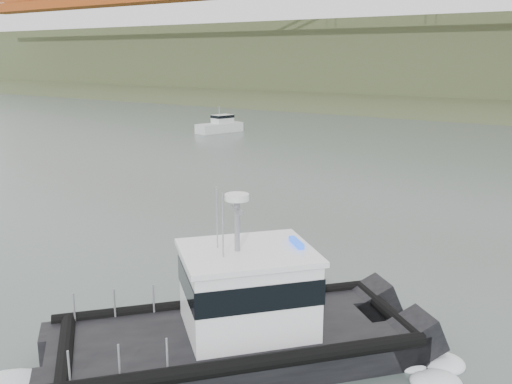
{
  "coord_description": "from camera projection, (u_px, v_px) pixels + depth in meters",
  "views": [
    {
      "loc": [
        19.1,
        -17.58,
        9.82
      ],
      "look_at": [
        1.51,
        7.99,
        2.4
      ],
      "focal_mm": 40.0,
      "sensor_mm": 36.0,
      "label": 1
    }
  ],
  "objects": [
    {
      "name": "patrol_boat",
      "position": [
        237.0,
        319.0,
        18.56
      ],
      "size": [
        11.14,
        12.07,
        5.86
      ],
      "rotation": [
        0.0,
        0.0,
        -0.7
      ],
      "color": "black",
      "rests_on": "ground"
    },
    {
      "name": "motorboat",
      "position": [
        220.0,
        125.0,
        75.3
      ],
      "size": [
        3.62,
        6.82,
        3.57
      ],
      "rotation": [
        0.0,
        0.0,
        -0.23
      ],
      "color": "silver",
      "rests_on": "ground"
    },
    {
      "name": "ground",
      "position": [
        134.0,
        269.0,
        26.9
      ],
      "size": [
        400.0,
        400.0,
        0.0
      ],
      "primitive_type": "plane",
      "color": "#4D5C57",
      "rests_on": "ground"
    }
  ]
}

